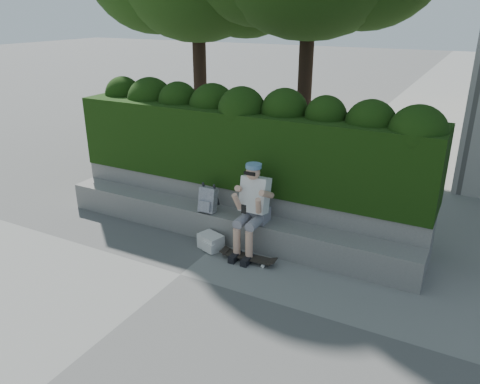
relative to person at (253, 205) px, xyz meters
The scene contains 8 objects.
ground 1.43m from the person, 118.30° to the right, with size 80.00×80.00×0.00m, color slate.
bench_ledge 0.80m from the person, 162.49° to the left, with size 6.00×0.45×0.45m, color gray.
planter_wall 0.95m from the person, 131.23° to the left, with size 6.00×0.50×0.75m, color gray.
hedge 1.21m from the person, 123.13° to the left, with size 6.00×1.00×1.20m, color black.
person is the anchor object (origin of this frame).
skateboard 0.76m from the person, 74.40° to the right, with size 0.76×0.22×0.08m.
backpack_plaid 0.83m from the person, behind, with size 0.27×0.14×0.39m, color #ACACB1.
backpack_ground 0.90m from the person, 158.77° to the right, with size 0.36×0.25×0.23m, color silver.
Camera 1 is at (3.35, -4.55, 3.44)m, focal length 35.00 mm.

